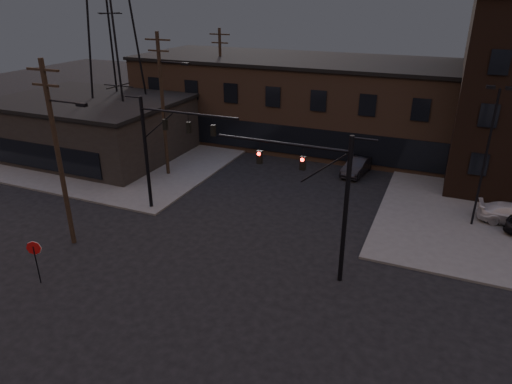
{
  "coord_description": "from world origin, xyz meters",
  "views": [
    {
      "loc": [
        10.45,
        -16.1,
        14.05
      ],
      "look_at": [
        0.91,
        6.18,
        3.5
      ],
      "focal_mm": 32.0,
      "sensor_mm": 36.0,
      "label": 1
    }
  ],
  "objects_px": {
    "traffic_signal_near": "(324,192)",
    "traffic_signal_far": "(161,143)",
    "car_crossing": "(357,166)",
    "stop_sign": "(34,253)"
  },
  "relations": [
    {
      "from": "stop_sign",
      "to": "car_crossing",
      "type": "height_order",
      "value": "stop_sign"
    },
    {
      "from": "traffic_signal_near",
      "to": "car_crossing",
      "type": "height_order",
      "value": "traffic_signal_near"
    },
    {
      "from": "traffic_signal_near",
      "to": "stop_sign",
      "type": "xyz_separation_m",
      "value": [
        -13.36,
        -6.49,
        -3.09
      ]
    },
    {
      "from": "stop_sign",
      "to": "car_crossing",
      "type": "distance_m",
      "value": 25.54
    },
    {
      "from": "traffic_signal_near",
      "to": "traffic_signal_far",
      "type": "bearing_deg",
      "value": 163.83
    },
    {
      "from": "traffic_signal_far",
      "to": "car_crossing",
      "type": "distance_m",
      "value": 17.06
    },
    {
      "from": "traffic_signal_near",
      "to": "traffic_signal_far",
      "type": "distance_m",
      "value": 12.57
    },
    {
      "from": "car_crossing",
      "to": "stop_sign",
      "type": "bearing_deg",
      "value": -109.38
    },
    {
      "from": "traffic_signal_far",
      "to": "car_crossing",
      "type": "xyz_separation_m",
      "value": [
        10.79,
        12.5,
        -4.31
      ]
    },
    {
      "from": "traffic_signal_far",
      "to": "car_crossing",
      "type": "relative_size",
      "value": 1.86
    }
  ]
}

